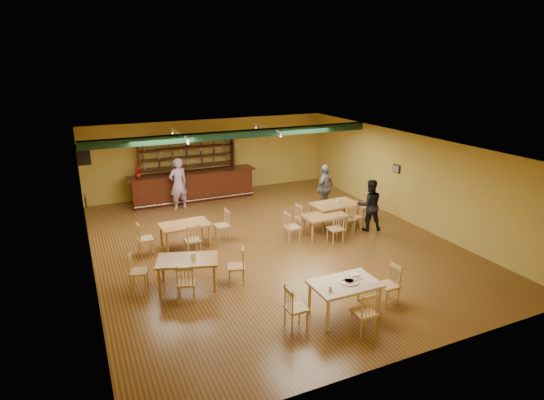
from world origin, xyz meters
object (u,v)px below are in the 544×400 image
dining_table_c (188,273)px  dining_table_a (185,235)px  dining_table_d (324,225)px  patron_right_a (370,205)px  bar_counter (193,186)px  dining_table_b (334,214)px  patron_bar (178,184)px  near_table (344,299)px

dining_table_c → dining_table_a: bearing=95.3°
dining_table_d → patron_right_a: bearing=-6.5°
bar_counter → dining_table_b: 5.84m
dining_table_a → bar_counter: bearing=69.5°
patron_bar → patron_right_a: (5.09, -4.61, -0.12)m
bar_counter → near_table: bar_counter is taller
dining_table_b → patron_right_a: (0.80, -0.80, 0.46)m
dining_table_a → dining_table_c: dining_table_c is taller
patron_right_a → dining_table_c: bearing=30.0°
patron_bar → near_table: bearing=86.1°
bar_counter → dining_table_d: size_ratio=3.64×
dining_table_a → near_table: (2.22, -5.07, 0.03)m
patron_bar → patron_right_a: 6.87m
bar_counter → near_table: size_ratio=3.44×
dining_table_c → near_table: near_table is taller
dining_table_b → dining_table_c: 5.86m
dining_table_a → dining_table_b: dining_table_b is taller
dining_table_d → near_table: bearing=-115.4°
dining_table_d → patron_bar: patron_bar is taller
bar_counter → dining_table_a: bar_counter is taller
dining_table_a → patron_bar: (0.64, 3.50, 0.60)m
dining_table_c → dining_table_d: bearing=35.2°
dining_table_a → near_table: 5.54m
dining_table_d → near_table: size_ratio=0.94×
dining_table_d → patron_right_a: patron_right_a is taller
patron_bar → dining_table_a: bearing=65.3°
dining_table_b → patron_right_a: size_ratio=0.91×
dining_table_b → dining_table_d: dining_table_b is taller
dining_table_c → patron_right_a: patron_right_a is taller
dining_table_b → patron_bar: (-4.29, 3.81, 0.57)m
dining_table_a → patron_bar: 3.61m
near_table → patron_right_a: bearing=48.5°
bar_counter → dining_table_a: bearing=-107.7°
dining_table_a → dining_table_c: (-0.53, -2.42, 0.01)m
dining_table_b → near_table: near_table is taller
patron_right_a → dining_table_d: bearing=11.8°
dining_table_a → patron_right_a: size_ratio=0.85×
patron_bar → patron_right_a: bearing=123.5°
dining_table_b → dining_table_c: dining_table_b is taller
dining_table_c → dining_table_b: bearing=38.8°
dining_table_c → patron_bar: size_ratio=0.76×
patron_right_a → near_table: bearing=66.6°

